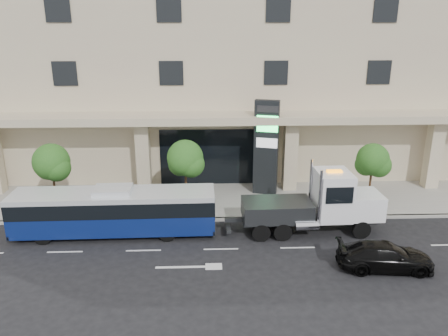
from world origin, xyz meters
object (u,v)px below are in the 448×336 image
object	(u,v)px
city_bus	(114,211)
black_sedan	(385,256)
signage_pylon	(266,147)
tow_truck	(318,205)

from	to	relation	value
city_bus	black_sedan	world-z (taller)	city_bus
city_bus	signage_pylon	xyz separation A→B (m)	(8.98, 5.55, 1.96)
city_bus	tow_truck	bearing A→B (deg)	-1.32
city_bus	black_sedan	xyz separation A→B (m)	(13.48, -4.08, -0.76)
city_bus	black_sedan	distance (m)	14.10
black_sedan	signage_pylon	bearing A→B (deg)	29.81
black_sedan	tow_truck	bearing A→B (deg)	34.44
black_sedan	signage_pylon	distance (m)	10.97
black_sedan	signage_pylon	world-z (taller)	signage_pylon
black_sedan	city_bus	bearing A→B (deg)	77.90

